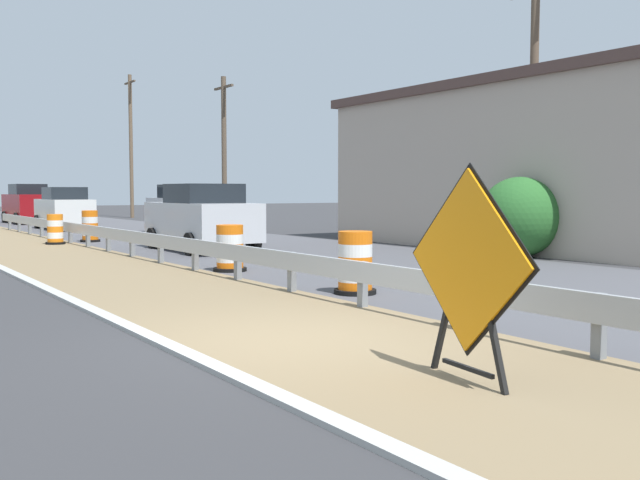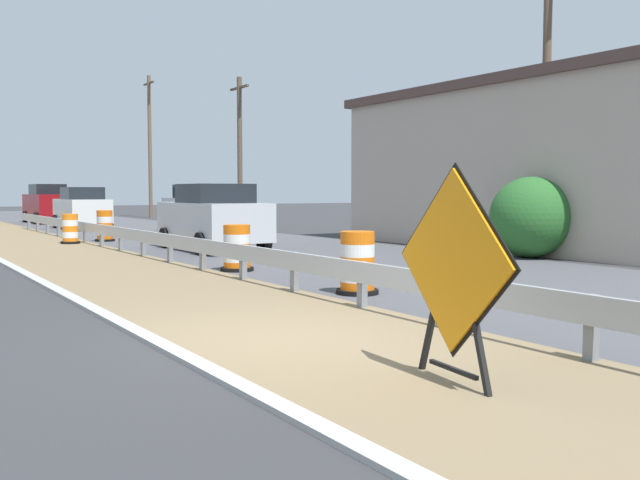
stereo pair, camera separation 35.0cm
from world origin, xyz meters
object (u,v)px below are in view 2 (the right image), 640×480
object	(u,v)px
traffic_barrel_close	(237,250)
car_trailing_far_lane	(82,208)
car_lead_far_lane	(47,204)
car_trailing_near_lane	(62,202)
utility_pole_mid	(240,150)
traffic_barrel_nearest	(357,266)
traffic_barrel_far	(105,227)
utility_pole_far	(150,145)
traffic_barrel_mid	(70,230)
car_lead_near_lane	(213,217)
car_distant_a	(201,209)
car_mid_far_lane	(46,201)
warning_sign_diamond	(453,268)
utility_pole_near	(546,108)

from	to	relation	value
traffic_barrel_close	car_trailing_far_lane	bearing A→B (deg)	85.47
car_lead_far_lane	car_trailing_near_lane	bearing A→B (deg)	-17.53
car_trailing_far_lane	car_trailing_near_lane	bearing A→B (deg)	-8.10
traffic_barrel_close	utility_pole_mid	world-z (taller)	utility_pole_mid
traffic_barrel_nearest	car_trailing_near_lane	distance (m)	42.17
traffic_barrel_far	utility_pole_far	xyz separation A→B (m)	(8.93, 20.87, 4.35)
traffic_barrel_nearest	traffic_barrel_mid	bearing A→B (deg)	95.23
car_lead_near_lane	car_distant_a	size ratio (longest dim) A/B	0.97
utility_pole_mid	car_trailing_near_lane	bearing A→B (deg)	99.40
car_trailing_near_lane	car_trailing_far_lane	distance (m)	18.16
traffic_barrel_far	utility_pole_mid	size ratio (longest dim) A/B	0.15
traffic_barrel_nearest	car_trailing_near_lane	size ratio (longest dim) A/B	0.24
traffic_barrel_close	utility_pole_mid	size ratio (longest dim) A/B	0.14
traffic_barrel_nearest	car_trailing_far_lane	xyz separation A→B (m)	(1.37, 24.03, 0.49)
car_mid_far_lane	car_trailing_near_lane	bearing A→B (deg)	-0.62
traffic_barrel_close	car_trailing_near_lane	distance (m)	37.89
car_lead_near_lane	car_trailing_far_lane	size ratio (longest dim) A/B	0.99
car_trailing_far_lane	utility_pole_mid	bearing A→B (deg)	-114.51
car_lead_far_lane	warning_sign_diamond	bearing A→B (deg)	172.99
traffic_barrel_nearest	traffic_barrel_far	bearing A→B (deg)	90.18
traffic_barrel_mid	car_trailing_near_lane	world-z (taller)	car_trailing_near_lane
traffic_barrel_nearest	car_distant_a	bearing A→B (deg)	75.24
utility_pole_far	traffic_barrel_mid	bearing A→B (deg)	-115.57
car_trailing_near_lane	warning_sign_diamond	bearing A→B (deg)	-6.64
car_trailing_near_lane	utility_pole_mid	xyz separation A→B (m)	(3.50, -21.15, 2.76)
traffic_barrel_close	utility_pole_mid	distance (m)	18.66
warning_sign_diamond	traffic_barrel_close	xyz separation A→B (m)	(2.36, 9.41, -0.61)
traffic_barrel_mid	utility_pole_far	bearing A→B (deg)	64.43
traffic_barrel_far	car_mid_far_lane	distance (m)	32.94
car_lead_far_lane	utility_pole_near	bearing A→B (deg)	-165.51
traffic_barrel_nearest	car_lead_near_lane	bearing A→B (deg)	80.38
car_trailing_far_lane	utility_pole_mid	size ratio (longest dim) A/B	0.63
car_lead_near_lane	traffic_barrel_close	bearing A→B (deg)	162.22
warning_sign_diamond	traffic_barrel_nearest	world-z (taller)	warning_sign_diamond
traffic_barrel_nearest	utility_pole_mid	size ratio (longest dim) A/B	0.15
traffic_barrel_mid	car_lead_far_lane	xyz separation A→B (m)	(2.69, 16.72, 0.62)
traffic_barrel_mid	car_mid_far_lane	world-z (taller)	car_mid_far_lane
car_lead_near_lane	car_mid_far_lane	distance (m)	38.23
warning_sign_diamond	car_distant_a	size ratio (longest dim) A/B	0.44
traffic_barrel_mid	utility_pole_near	world-z (taller)	utility_pole_near
warning_sign_diamond	car_trailing_near_lane	xyz separation A→B (m)	(7.03, 47.01, -0.10)
car_trailing_near_lane	car_lead_far_lane	bearing A→B (deg)	-14.75
traffic_barrel_mid	car_lead_near_lane	distance (m)	5.86
car_trailing_near_lane	car_trailing_far_lane	xyz separation A→B (m)	(-3.10, -17.89, 0.00)
car_lead_near_lane	utility_pole_far	bearing A→B (deg)	-14.27
traffic_barrel_mid	car_distant_a	world-z (taller)	car_distant_a
traffic_barrel_nearest	car_trailing_far_lane	bearing A→B (deg)	86.75
traffic_barrel_mid	car_distant_a	distance (m)	6.72
car_mid_far_lane	warning_sign_diamond	bearing A→B (deg)	-7.25
utility_pole_near	traffic_barrel_nearest	bearing A→B (deg)	-158.34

